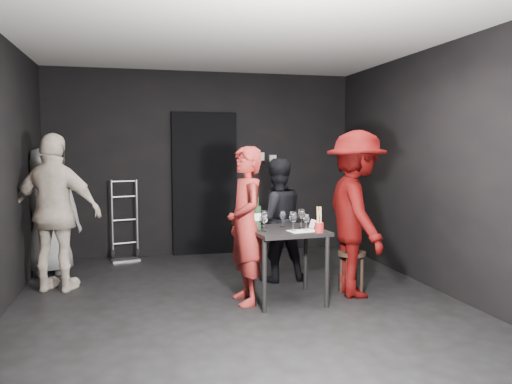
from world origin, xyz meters
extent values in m
cube|color=black|center=(0.00, 0.00, 0.00)|extent=(4.50, 5.00, 0.02)
cube|color=silver|center=(0.00, 0.00, 2.70)|extent=(4.50, 5.00, 0.02)
cube|color=black|center=(0.00, 2.50, 1.35)|extent=(4.50, 0.04, 2.70)
cube|color=black|center=(0.00, -2.50, 1.35)|extent=(4.50, 0.04, 2.70)
cube|color=black|center=(2.25, 0.00, 1.35)|extent=(0.04, 5.00, 2.70)
cube|color=black|center=(0.00, 2.44, 1.05)|extent=(0.95, 0.10, 2.10)
cube|color=#B7B7B2|center=(0.85, 2.45, 1.45)|extent=(0.12, 0.06, 0.12)
cube|color=#B7B7B2|center=(1.05, 2.45, 1.40)|extent=(0.10, 0.06, 0.14)
cylinder|color=#B2B2B7|center=(-1.33, 2.30, 0.57)|extent=(0.03, 0.03, 1.13)
cylinder|color=#B2B2B7|center=(-0.99, 2.30, 0.57)|extent=(0.03, 0.03, 1.13)
cube|color=#B2B2B7|center=(-1.16, 2.19, 0.01)|extent=(0.38, 0.21, 0.03)
cylinder|color=black|center=(-1.33, 2.33, 0.08)|extent=(0.04, 0.16, 0.16)
cylinder|color=black|center=(-0.99, 2.33, 0.08)|extent=(0.04, 0.16, 0.16)
cube|color=black|center=(0.51, -0.06, 0.73)|extent=(0.72, 0.72, 0.04)
cylinder|color=black|center=(0.19, -0.38, 0.35)|extent=(0.04, 0.04, 0.71)
cylinder|color=black|center=(0.83, -0.38, 0.35)|extent=(0.04, 0.04, 0.71)
cylinder|color=black|center=(0.19, 0.26, 0.35)|extent=(0.04, 0.04, 0.71)
cylinder|color=black|center=(0.83, 0.26, 0.35)|extent=(0.04, 0.04, 0.71)
cylinder|color=#2F2218|center=(1.25, -0.03, 0.45)|extent=(0.30, 0.30, 0.04)
cylinder|color=#2F2218|center=(1.33, 0.06, 0.21)|extent=(0.04, 0.04, 0.41)
cylinder|color=#2F2218|center=(1.17, 0.06, 0.21)|extent=(0.04, 0.04, 0.41)
cylinder|color=#2F2218|center=(1.17, -0.11, 0.21)|extent=(0.04, 0.04, 0.41)
cylinder|color=#2F2218|center=(1.33, -0.11, 0.21)|extent=(0.04, 0.04, 0.41)
imported|color=maroon|center=(0.08, -0.02, 0.85)|extent=(0.46, 0.65, 1.70)
imported|color=black|center=(0.62, 0.74, 0.71)|extent=(0.71, 0.41, 1.42)
imported|color=#3E0403|center=(1.28, -0.04, 1.04)|extent=(0.73, 1.39, 2.08)
imported|color=beige|center=(-1.85, 0.89, 1.01)|extent=(1.31, 0.94, 2.03)
imported|color=gray|center=(-2.07, 1.69, 0.85)|extent=(0.85, 0.48, 1.71)
cube|color=white|center=(0.62, -0.22, 0.75)|extent=(0.31, 0.23, 0.00)
cylinder|color=#17311B|center=(0.21, -0.01, 0.87)|extent=(0.08, 0.08, 0.24)
cylinder|color=#17311B|center=(0.21, -0.01, 1.04)|extent=(0.03, 0.03, 0.10)
cylinder|color=white|center=(0.21, -0.01, 0.88)|extent=(0.08, 0.08, 0.08)
cylinder|color=maroon|center=(0.75, -0.35, 0.80)|extent=(0.09, 0.09, 0.10)
camera|label=1|loc=(-0.99, -4.91, 1.58)|focal=35.00mm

